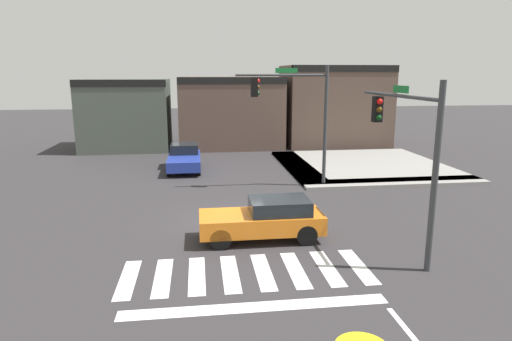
% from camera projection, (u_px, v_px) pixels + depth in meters
% --- Properties ---
extents(ground_plane, '(120.00, 120.00, 0.00)m').
position_uv_depth(ground_plane, '(234.00, 223.00, 17.40)').
color(ground_plane, '#302D30').
extents(crosswalk_near, '(7.29, 2.53, 0.01)m').
position_uv_depth(crosswalk_near, '(247.00, 272.00, 13.04)').
color(crosswalk_near, silver).
rests_on(crosswalk_near, ground_plane).
extents(curb_corner_northeast, '(10.00, 10.60, 0.15)m').
position_uv_depth(curb_corner_northeast, '(358.00, 166.00, 27.59)').
color(curb_corner_northeast, gray).
rests_on(curb_corner_northeast, ground_plane).
extents(storefront_row, '(23.84, 6.11, 6.36)m').
position_uv_depth(storefront_row, '(245.00, 110.00, 35.32)').
color(storefront_row, '#4C564C').
rests_on(storefront_row, ground_plane).
extents(traffic_signal_northeast, '(4.65, 0.32, 6.14)m').
position_uv_depth(traffic_signal_northeast, '(295.00, 105.00, 22.08)').
color(traffic_signal_northeast, '#383A3D').
rests_on(traffic_signal_northeast, ground_plane).
extents(traffic_signal_southeast, '(0.32, 5.74, 5.57)m').
position_uv_depth(traffic_signal_southeast, '(405.00, 134.00, 14.33)').
color(traffic_signal_southeast, '#383A3D').
rests_on(traffic_signal_southeast, ground_plane).
extents(car_blue, '(1.91, 4.35, 1.48)m').
position_uv_depth(car_blue, '(184.00, 158.00, 26.92)').
color(car_blue, '#23389E').
rests_on(car_blue, ground_plane).
extents(car_orange, '(4.30, 1.72, 1.46)m').
position_uv_depth(car_orange, '(265.00, 219.00, 15.53)').
color(car_orange, orange).
rests_on(car_orange, ground_plane).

